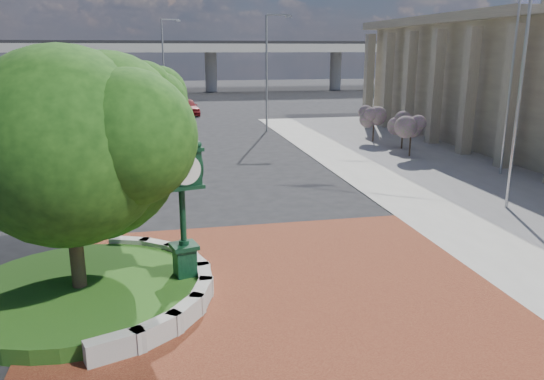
{
  "coord_description": "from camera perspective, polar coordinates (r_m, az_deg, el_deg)",
  "views": [
    {
      "loc": [
        -2.69,
        -13.32,
        6.3
      ],
      "look_at": [
        0.38,
        1.5,
        2.28
      ],
      "focal_mm": 35.0,
      "sensor_mm": 36.0,
      "label": 1
    }
  ],
  "objects": [
    {
      "name": "tree_planter",
      "position": [
        13.76,
        -21.16,
        3.09
      ],
      "size": [
        5.2,
        5.2,
        6.33
      ],
      "color": "#38281C",
      "rests_on": "ground"
    },
    {
      "name": "planter_wall",
      "position": [
        14.62,
        -10.87,
        -9.75
      ],
      "size": [
        2.96,
        6.77,
        0.54
      ],
      "color": "#9E9B93",
      "rests_on": "ground"
    },
    {
      "name": "post_clock",
      "position": [
        13.99,
        -9.65,
        -1.09
      ],
      "size": [
        1.12,
        1.12,
        4.55
      ],
      "color": "black",
      "rests_on": "ground"
    },
    {
      "name": "shrub_far",
      "position": [
        37.83,
        10.9,
        7.47
      ],
      "size": [
        1.2,
        1.2,
        2.2
      ],
      "color": "#38281C",
      "rests_on": "ground"
    },
    {
      "name": "grass_bed",
      "position": [
        14.83,
        -19.88,
        -10.35
      ],
      "size": [
        6.1,
        6.1,
        0.4
      ],
      "primitive_type": "cylinder",
      "color": "#1A4B15",
      "rests_on": "ground"
    },
    {
      "name": "flagpole_b",
      "position": [
        29.4,
        24.34,
        11.03
      ],
      "size": [
        1.5,
        0.33,
        9.72
      ],
      "color": "silver",
      "rests_on": "ground"
    },
    {
      "name": "sidewalk",
      "position": [
        30.54,
        26.4,
        1.45
      ],
      "size": [
        20.0,
        50.0,
        0.04
      ],
      "primitive_type": "cube",
      "color": "#9E9B93",
      "rests_on": "ground"
    },
    {
      "name": "parked_car",
      "position": [
        53.64,
        -9.16,
        8.83
      ],
      "size": [
        2.65,
        5.02,
        1.63
      ],
      "primitive_type": "imported",
      "rotation": [
        0.0,
        0.0,
        0.16
      ],
      "color": "#600D11",
      "rests_on": "ground"
    },
    {
      "name": "shrub_near",
      "position": [
        33.0,
        14.72,
        6.2
      ],
      "size": [
        1.2,
        1.2,
        2.2
      ],
      "color": "#38281C",
      "rests_on": "ground"
    },
    {
      "name": "street_lamp_near",
      "position": [
        42.02,
        -0.29,
        13.4
      ],
      "size": [
        1.97,
        0.6,
        8.88
      ],
      "color": "slate",
      "rests_on": "ground"
    },
    {
      "name": "flagpole_a",
      "position": [
        22.92,
        25.38,
        11.95
      ],
      "size": [
        1.74,
        0.2,
        11.08
      ],
      "color": "silver",
      "rests_on": "ground"
    },
    {
      "name": "street_lamp_far",
      "position": [
        58.54,
        -11.41,
        13.81
      ],
      "size": [
        2.06,
        0.74,
        9.37
      ],
      "color": "slate",
      "rests_on": "ground"
    },
    {
      "name": "tree_street",
      "position": [
        31.5,
        -14.2,
        8.86
      ],
      "size": [
        4.4,
        4.4,
        5.45
      ],
      "color": "#38281C",
      "rests_on": "ground"
    },
    {
      "name": "ground",
      "position": [
        14.98,
        -0.26,
        -9.98
      ],
      "size": [
        200.0,
        200.0,
        0.0
      ],
      "primitive_type": "plane",
      "color": "black",
      "rests_on": "ground"
    },
    {
      "name": "plaza",
      "position": [
        14.09,
        0.57,
        -11.58
      ],
      "size": [
        12.0,
        12.0,
        0.04
      ],
      "primitive_type": "cube",
      "color": "maroon",
      "rests_on": "ground"
    },
    {
      "name": "shrub_mid",
      "position": [
        35.47,
        13.91,
        6.83
      ],
      "size": [
        1.2,
        1.2,
        2.2
      ],
      "color": "#38281C",
      "rests_on": "ground"
    },
    {
      "name": "overpass",
      "position": [
        83.36,
        -10.35,
        14.82
      ],
      "size": [
        90.0,
        12.0,
        7.5
      ],
      "color": "#9E9B93",
      "rests_on": "ground"
    }
  ]
}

